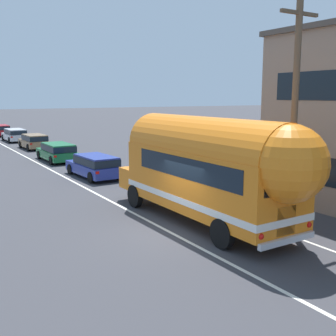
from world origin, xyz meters
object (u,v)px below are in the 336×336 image
object	(u,v)px
car_fifth	(1,130)
car_lead	(95,165)
utility_pole	(295,109)
car_second	(57,151)
painted_bus	(212,166)
car_fourth	(15,134)
car_third	(34,141)

from	to	relation	value
car_fifth	car_lead	bearing A→B (deg)	-90.15
utility_pole	car_fifth	size ratio (longest dim) A/B	1.80
utility_pole	car_second	bearing A→B (deg)	97.13
car_second	car_lead	bearing A→B (deg)	-89.91
car_second	car_fifth	size ratio (longest dim) A/B	1.02
utility_pole	car_fifth	world-z (taller)	utility_pole
car_second	car_fifth	world-z (taller)	same
painted_bus	car_fourth	world-z (taller)	painted_bus
car_third	painted_bus	bearing A→B (deg)	-90.33
utility_pole	car_lead	distance (m)	13.66
car_lead	car_third	bearing A→B (deg)	88.74
utility_pole	car_third	size ratio (longest dim) A/B	1.98
car_second	painted_bus	bearing A→B (deg)	-89.37
car_second	car_third	size ratio (longest dim) A/B	1.12
car_fourth	car_fifth	world-z (taller)	same
painted_bus	car_second	xyz separation A→B (m)	(-0.21, 18.66, -1.51)
utility_pole	car_second	distance (m)	20.85
car_lead	car_third	distance (m)	15.84
utility_pole	car_third	world-z (taller)	utility_pole
car_lead	car_third	xyz separation A→B (m)	(0.35, 15.84, 0.00)
utility_pole	car_fourth	world-z (taller)	utility_pole
car_second	car_fourth	xyz separation A→B (m)	(0.22, 16.04, -0.00)
painted_bus	car_lead	bearing A→B (deg)	90.99
car_third	car_fifth	world-z (taller)	same
car_second	car_third	distance (m)	8.40
car_second	car_fifth	bearing A→B (deg)	89.78
utility_pole	car_fourth	distance (m)	36.67
car_fourth	car_fifth	xyz separation A→B (m)	(-0.13, 7.39, -0.00)
car_second	car_fifth	xyz separation A→B (m)	(0.09, 23.43, -0.00)
car_third	car_fourth	bearing A→B (deg)	91.02
car_lead	car_fifth	world-z (taller)	same
utility_pole	car_fifth	xyz separation A→B (m)	(-2.46, 43.80, -3.64)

